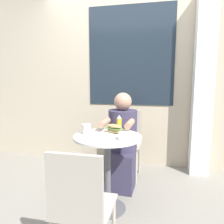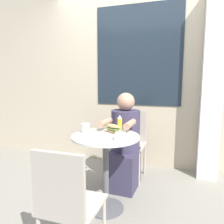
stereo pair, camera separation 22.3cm
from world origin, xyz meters
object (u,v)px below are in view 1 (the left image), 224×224
object	(u,v)px
seated_diner	(122,147)
empty_chair_across	(80,203)
diner_chair	(127,137)
drink_cup	(86,129)
cafe_table	(108,157)
sandwich_on_plate	(114,130)
condiment_bottle	(119,123)

from	to	relation	value
seated_diner	empty_chair_across	xyz separation A→B (m)	(-0.04, -1.27, 0.03)
diner_chair	drink_cup	xyz separation A→B (m)	(-0.26, -0.85, 0.29)
empty_chair_across	drink_cup	size ratio (longest dim) A/B	8.56
cafe_table	seated_diner	distance (m)	0.51
cafe_table	empty_chair_across	bearing A→B (deg)	-89.26
sandwich_on_plate	diner_chair	bearing A→B (deg)	89.43
diner_chair	seated_diner	distance (m)	0.35
drink_cup	condiment_bottle	distance (m)	0.38
cafe_table	condiment_bottle	size ratio (longest dim) A/B	4.76
seated_diner	empty_chair_across	size ratio (longest dim) A/B	1.30
seated_diner	sandwich_on_plate	world-z (taller)	seated_diner
empty_chair_across	drink_cup	bearing A→B (deg)	105.72
condiment_bottle	seated_diner	bearing A→B (deg)	92.98
diner_chair	sandwich_on_plate	size ratio (longest dim) A/B	4.05
cafe_table	condiment_bottle	bearing A→B (deg)	76.71
sandwich_on_plate	condiment_bottle	size ratio (longest dim) A/B	1.35
condiment_bottle	diner_chair	bearing A→B (deg)	90.93
diner_chair	cafe_table	bearing A→B (deg)	88.01
seated_diner	sandwich_on_plate	distance (m)	0.51
sandwich_on_plate	condiment_bottle	bearing A→B (deg)	83.91
diner_chair	seated_diner	xyz separation A→B (m)	(-0.00, -0.35, -0.03)
seated_diner	drink_cup	distance (m)	0.65
empty_chair_across	diner_chair	bearing A→B (deg)	88.07
seated_diner	empty_chair_across	distance (m)	1.27
cafe_table	diner_chair	xyz separation A→B (m)	(0.05, 0.86, -0.03)
cafe_table	seated_diner	xyz separation A→B (m)	(0.05, 0.51, -0.06)
drink_cup	condiment_bottle	world-z (taller)	condiment_bottle
cafe_table	sandwich_on_plate	size ratio (longest dim) A/B	3.52
empty_chair_across	drink_cup	xyz separation A→B (m)	(-0.22, 0.77, 0.29)
empty_chair_across	condiment_bottle	size ratio (longest dim) A/B	5.48
condiment_bottle	empty_chair_across	bearing A→B (deg)	-92.89
cafe_table	empty_chair_across	world-z (taller)	empty_chair_across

